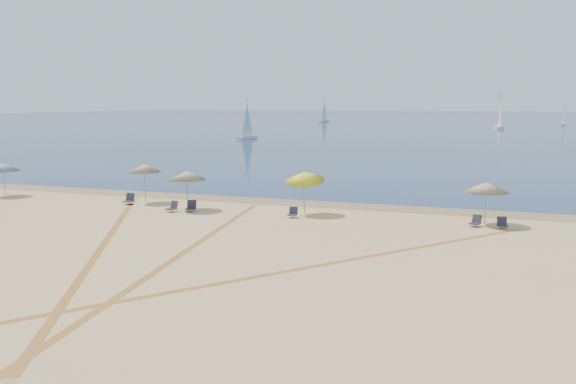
% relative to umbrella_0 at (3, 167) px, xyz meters
% --- Properties ---
extents(ground, '(160.00, 160.00, 0.00)m').
position_rel_umbrella_0_xyz_m(ground, '(21.06, -20.10, -2.03)').
color(ground, tan).
rests_on(ground, ground).
extents(ocean, '(500.00, 500.00, 0.00)m').
position_rel_umbrella_0_xyz_m(ocean, '(21.06, 204.90, -2.02)').
color(ocean, '#0C2151').
rests_on(ocean, ground).
extents(wet_sand, '(500.00, 500.00, 0.00)m').
position_rel_umbrella_0_xyz_m(wet_sand, '(21.06, 3.90, -2.03)').
color(wet_sand, olive).
rests_on(wet_sand, ground).
extents(umbrella_0, '(2.20, 2.20, 2.37)m').
position_rel_umbrella_0_xyz_m(umbrella_0, '(0.00, 0.00, 0.00)').
color(umbrella_0, gray).
rests_on(umbrella_0, ground).
extents(umbrella_1, '(2.08, 2.08, 2.61)m').
position_rel_umbrella_0_xyz_m(umbrella_1, '(10.87, 0.79, 0.24)').
color(umbrella_1, gray).
rests_on(umbrella_1, ground).
extents(umbrella_2, '(2.30, 2.30, 2.45)m').
position_rel_umbrella_0_xyz_m(umbrella_2, '(14.77, -0.69, 0.08)').
color(umbrella_2, gray).
rests_on(umbrella_2, ground).
extents(umbrella_3, '(2.30, 2.37, 2.75)m').
position_rel_umbrella_0_xyz_m(umbrella_3, '(22.00, 0.17, 0.20)').
color(umbrella_3, gray).
rests_on(umbrella_3, ground).
extents(umbrella_4, '(2.33, 2.33, 2.37)m').
position_rel_umbrella_0_xyz_m(umbrella_4, '(32.07, 0.42, -0.00)').
color(umbrella_4, gray).
rests_on(umbrella_4, ground).
extents(chair_1, '(0.60, 0.69, 0.69)m').
position_rel_umbrella_0_xyz_m(chair_1, '(10.22, -0.14, -1.73)').
color(chair_1, black).
rests_on(chair_1, ground).
extents(chair_2, '(0.70, 0.76, 0.64)m').
position_rel_umbrella_0_xyz_m(chair_2, '(14.26, -1.67, -1.75)').
color(chair_2, black).
rests_on(chair_2, ground).
extents(chair_3, '(0.69, 0.76, 0.67)m').
position_rel_umbrella_0_xyz_m(chair_3, '(15.29, -1.23, -1.73)').
color(chair_3, black).
rests_on(chair_3, ground).
extents(chair_4, '(0.52, 0.60, 0.59)m').
position_rel_umbrella_0_xyz_m(chair_4, '(21.67, -1.05, -1.77)').
color(chair_4, black).
rests_on(chair_4, ground).
extents(chair_5, '(0.70, 0.75, 0.61)m').
position_rel_umbrella_0_xyz_m(chair_5, '(31.63, -0.32, -1.76)').
color(chair_5, black).
rests_on(chair_5, ground).
extents(chair_6, '(0.58, 0.65, 0.60)m').
position_rel_umbrella_0_xyz_m(chair_6, '(32.94, -0.35, -1.77)').
color(chair_6, black).
rests_on(chair_6, ground).
extents(sailboat_0, '(2.18, 4.90, 7.08)m').
position_rel_umbrella_0_xyz_m(sailboat_0, '(-8.82, 65.37, 0.11)').
color(sailboat_0, white).
rests_on(sailboat_0, ocean).
extents(sailboat_1, '(2.25, 5.34, 7.72)m').
position_rel_umbrella_0_xyz_m(sailboat_1, '(-19.77, 157.13, 0.31)').
color(sailboat_1, white).
rests_on(sailboat_1, ocean).
extents(sailboat_2, '(1.63, 4.70, 6.86)m').
position_rel_umbrella_0_xyz_m(sailboat_2, '(51.33, 150.80, 0.05)').
color(sailboat_2, white).
rests_on(sailboat_2, ocean).
extents(sailboat_3, '(2.08, 6.33, 9.27)m').
position_rel_umbrella_0_xyz_m(sailboat_3, '(34.09, 123.53, 0.77)').
color(sailboat_3, white).
rests_on(sailboat_3, ocean).
extents(tire_tracks, '(48.55, 40.69, 0.00)m').
position_rel_umbrella_0_xyz_m(tire_tracks, '(20.10, -11.08, -2.03)').
color(tire_tracks, tan).
rests_on(tire_tracks, ground).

